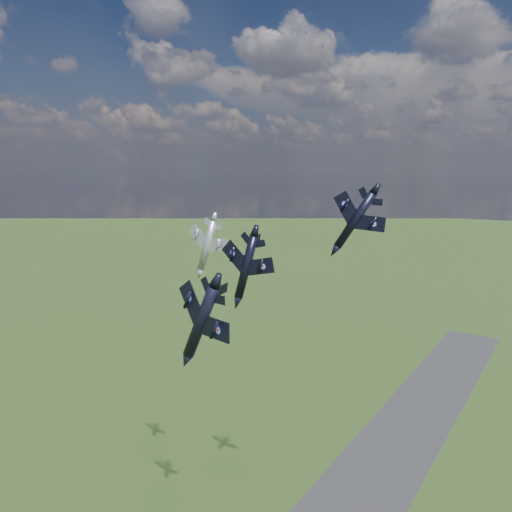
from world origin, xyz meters
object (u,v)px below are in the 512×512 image
Objects in this scene: jet_right_navy at (201,322)px; jet_high_navy at (355,220)px; jet_lead_navy at (246,267)px; jet_left_silver at (207,245)px.

jet_high_navy reaches higher than jet_right_navy.
jet_lead_navy reaches higher than jet_left_silver.
jet_lead_navy is 0.97× the size of jet_left_silver.
jet_right_navy is 0.86× the size of jet_left_silver.
jet_high_navy is 33.28m from jet_left_silver.
jet_left_silver is (-33.91, 42.66, 0.14)m from jet_right_navy.
jet_left_silver is (-32.37, -3.33, -6.98)m from jet_high_navy.
jet_right_navy is at bearing -68.07° from jet_lead_navy.
jet_high_navy is at bearing 57.89° from jet_lead_navy.
jet_lead_navy is 1.12× the size of jet_right_navy.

